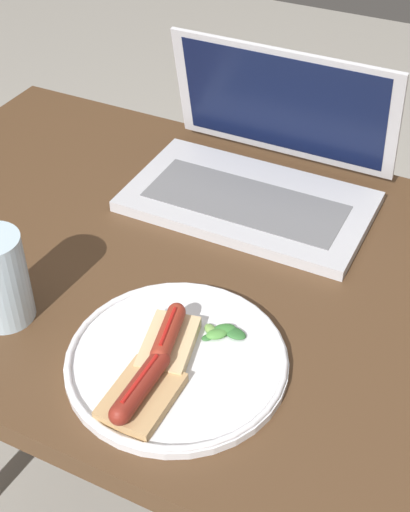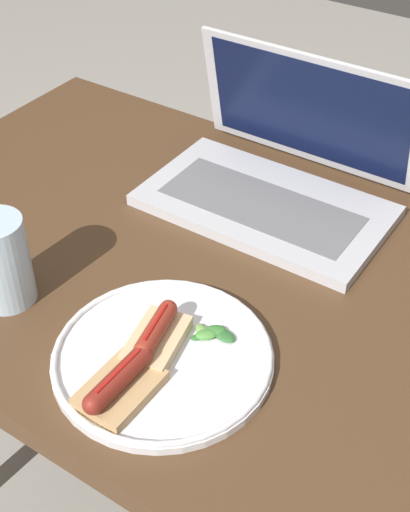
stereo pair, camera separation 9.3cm
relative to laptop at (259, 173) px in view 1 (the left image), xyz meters
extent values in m
cube|color=#4C331E|center=(0.05, -0.20, -0.06)|extent=(1.23, 0.70, 0.04)
cylinder|color=#4C331E|center=(-0.49, 0.08, -0.44)|extent=(0.04, 0.04, 0.73)
cube|color=#B7B7BC|center=(0.00, -0.04, -0.03)|extent=(0.38, 0.21, 0.02)
cube|color=slate|center=(0.00, -0.05, -0.02)|extent=(0.31, 0.12, 0.00)
cube|color=#B7B7BC|center=(0.00, 0.09, 0.08)|extent=(0.38, 0.05, 0.20)
cube|color=#0C1433|center=(0.00, 0.09, 0.08)|extent=(0.34, 0.04, 0.18)
cylinder|color=silver|center=(0.05, -0.38, -0.04)|extent=(0.27, 0.27, 0.01)
torus|color=silver|center=(0.05, -0.38, -0.03)|extent=(0.27, 0.27, 0.01)
cube|color=#D6B784|center=(0.04, -0.37, -0.02)|extent=(0.08, 0.11, 0.02)
cylinder|color=maroon|center=(0.04, -0.37, 0.00)|extent=(0.04, 0.08, 0.02)
sphere|color=maroon|center=(0.03, -0.33, 0.00)|extent=(0.02, 0.02, 0.02)
sphere|color=maroon|center=(0.05, -0.41, 0.00)|extent=(0.02, 0.02, 0.02)
cylinder|color=red|center=(0.04, -0.37, 0.01)|extent=(0.02, 0.06, 0.00)
cube|color=tan|center=(0.05, -0.45, -0.02)|extent=(0.07, 0.10, 0.01)
cylinder|color=maroon|center=(0.05, -0.45, 0.00)|extent=(0.02, 0.09, 0.02)
sphere|color=maroon|center=(0.05, -0.41, 0.00)|extent=(0.02, 0.02, 0.02)
sphere|color=maroon|center=(0.05, -0.50, 0.00)|extent=(0.02, 0.02, 0.02)
cylinder|color=red|center=(0.05, -0.45, 0.01)|extent=(0.01, 0.08, 0.01)
ellipsoid|color=#4C8E3D|center=(0.07, -0.32, -0.03)|extent=(0.02, 0.02, 0.01)
ellipsoid|color=#2D662D|center=(0.10, -0.31, -0.03)|extent=(0.03, 0.02, 0.01)
ellipsoid|color=#709E4C|center=(0.07, -0.32, -0.03)|extent=(0.03, 0.02, 0.01)
ellipsoid|color=#2D662D|center=(0.07, -0.33, -0.03)|extent=(0.02, 0.02, 0.00)
ellipsoid|color=#387A33|center=(0.09, -0.31, -0.03)|extent=(0.03, 0.03, 0.01)
ellipsoid|color=#4C8E3D|center=(0.08, -0.32, -0.02)|extent=(0.03, 0.03, 0.01)
camera|label=1|loc=(0.34, -0.89, 0.62)|focal=50.00mm
camera|label=2|loc=(0.42, -0.84, 0.62)|focal=50.00mm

